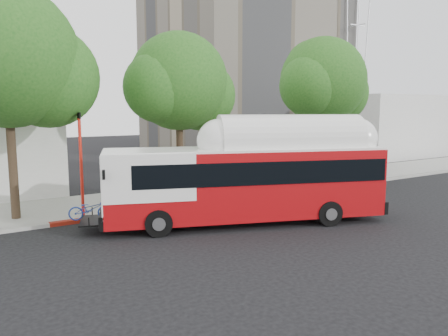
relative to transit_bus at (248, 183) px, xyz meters
name	(u,v)px	position (x,y,z in m)	size (l,w,h in m)	color
ground	(265,220)	(0.89, -0.02, -1.69)	(120.00, 120.00, 0.00)	black
sidewalk	(193,194)	(0.89, 6.48, -1.61)	(60.00, 5.00, 0.15)	gray
curb_strip	(217,202)	(0.89, 3.88, -1.61)	(60.00, 0.30, 0.15)	gray
red_curb_segment	(162,209)	(-2.11, 3.88, -1.61)	(10.00, 0.32, 0.16)	maroon
street_tree_left	(19,63)	(-7.64, 5.54, 4.92)	(6.67, 5.80, 9.74)	#2D2116
street_tree_mid	(185,86)	(0.29, 6.04, 4.22)	(5.75, 5.00, 8.62)	#2D2116
street_tree_right	(327,84)	(10.33, 5.84, 4.57)	(6.21, 5.40, 9.18)	#2D2116
horizon_block	(393,124)	(30.89, 15.98, 1.31)	(20.00, 12.00, 6.00)	silver
transit_bus	(248,183)	(0.00, 0.00, 0.00)	(12.22, 6.13, 3.61)	#9D0A0E
signal_pole	(81,165)	(-5.62, 4.32, 0.66)	(0.13, 0.43, 4.58)	red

